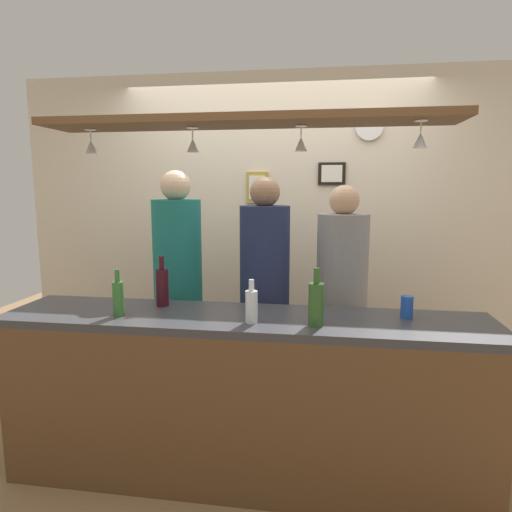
{
  "coord_description": "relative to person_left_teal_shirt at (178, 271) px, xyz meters",
  "views": [
    {
      "loc": [
        0.42,
        -2.67,
        1.66
      ],
      "look_at": [
        0.0,
        0.1,
        1.22
      ],
      "focal_mm": 31.13,
      "sensor_mm": 36.0,
      "label": 1
    }
  ],
  "objects": [
    {
      "name": "ground_plane",
      "position": [
        0.59,
        -0.28,
        -1.07
      ],
      "size": [
        8.0,
        8.0,
        0.0
      ],
      "primitive_type": "plane",
      "color": "olive"
    },
    {
      "name": "back_wall",
      "position": [
        0.59,
        0.82,
        0.23
      ],
      "size": [
        4.4,
        0.06,
        2.6
      ],
      "primitive_type": "cube",
      "color": "beige",
      "rests_on": "ground_plane"
    },
    {
      "name": "bar_counter",
      "position": [
        0.59,
        -0.79,
        -0.42
      ],
      "size": [
        2.7,
        0.55,
        0.96
      ],
      "color": "#38383D",
      "rests_on": "ground_plane"
    },
    {
      "name": "overhead_glass_rack",
      "position": [
        0.59,
        -0.58,
        0.93
      ],
      "size": [
        2.2,
        0.36,
        0.04
      ],
      "primitive_type": "cube",
      "color": "brown"
    },
    {
      "name": "hanging_wineglass_far_left",
      "position": [
        -0.3,
        -0.55,
        0.82
      ],
      "size": [
        0.07,
        0.07,
        0.13
      ],
      "color": "silver",
      "rests_on": "overhead_glass_rack"
    },
    {
      "name": "hanging_wineglass_left",
      "position": [
        0.29,
        -0.54,
        0.82
      ],
      "size": [
        0.07,
        0.07,
        0.13
      ],
      "color": "silver",
      "rests_on": "overhead_glass_rack"
    },
    {
      "name": "hanging_wineglass_center_left",
      "position": [
        0.88,
        -0.52,
        0.82
      ],
      "size": [
        0.07,
        0.07,
        0.13
      ],
      "color": "silver",
      "rests_on": "overhead_glass_rack"
    },
    {
      "name": "hanging_wineglass_center",
      "position": [
        1.47,
        -0.63,
        0.82
      ],
      "size": [
        0.07,
        0.07,
        0.13
      ],
      "color": "silver",
      "rests_on": "overhead_glass_rack"
    },
    {
      "name": "person_left_teal_shirt",
      "position": [
        0.0,
        0.0,
        0.0
      ],
      "size": [
        0.34,
        0.34,
        1.77
      ],
      "color": "#2D334C",
      "rests_on": "ground_plane"
    },
    {
      "name": "person_middle_navy_shirt",
      "position": [
        0.62,
        -0.0,
        -0.03
      ],
      "size": [
        0.34,
        0.34,
        1.73
      ],
      "color": "#2D334C",
      "rests_on": "ground_plane"
    },
    {
      "name": "person_right_grey_shirt",
      "position": [
        1.14,
        -0.0,
        -0.07
      ],
      "size": [
        0.34,
        0.34,
        1.67
      ],
      "color": "#2D334C",
      "rests_on": "ground_plane"
    },
    {
      "name": "bottle_soda_clear",
      "position": [
        0.65,
        -0.75,
        -0.02
      ],
      "size": [
        0.06,
        0.06,
        0.23
      ],
      "color": "silver",
      "rests_on": "bar_counter"
    },
    {
      "name": "bottle_wine_dark_red",
      "position": [
        0.07,
        -0.5,
        0.0
      ],
      "size": [
        0.08,
        0.08,
        0.3
      ],
      "color": "#380F19",
      "rests_on": "bar_counter"
    },
    {
      "name": "bottle_beer_green_import",
      "position": [
        -0.09,
        -0.74,
        -0.01
      ],
      "size": [
        0.06,
        0.06,
        0.26
      ],
      "color": "#336B2D",
      "rests_on": "bar_counter"
    },
    {
      "name": "bottle_champagne_green",
      "position": [
        0.98,
        -0.75,
        0.0
      ],
      "size": [
        0.08,
        0.08,
        0.3
      ],
      "color": "#2D5623",
      "rests_on": "bar_counter"
    },
    {
      "name": "drink_can",
      "position": [
        1.47,
        -0.54,
        -0.06
      ],
      "size": [
        0.07,
        0.07,
        0.12
      ],
      "primitive_type": "cylinder",
      "color": "#1E4CB2",
      "rests_on": "bar_counter"
    },
    {
      "name": "picture_frame_crest",
      "position": [
        0.45,
        0.77,
        0.58
      ],
      "size": [
        0.18,
        0.02,
        0.26
      ],
      "color": "#B29338",
      "rests_on": "back_wall"
    },
    {
      "name": "picture_frame_upper_small",
      "position": [
        1.07,
        0.77,
        0.69
      ],
      "size": [
        0.22,
        0.02,
        0.18
      ],
      "color": "black",
      "rests_on": "back_wall"
    },
    {
      "name": "wall_clock",
      "position": [
        1.35,
        0.77,
        1.06
      ],
      "size": [
        0.22,
        0.03,
        0.22
      ],
      "primitive_type": "cylinder",
      "rotation": [
        1.57,
        0.0,
        0.0
      ],
      "color": "white",
      "rests_on": "back_wall"
    }
  ]
}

